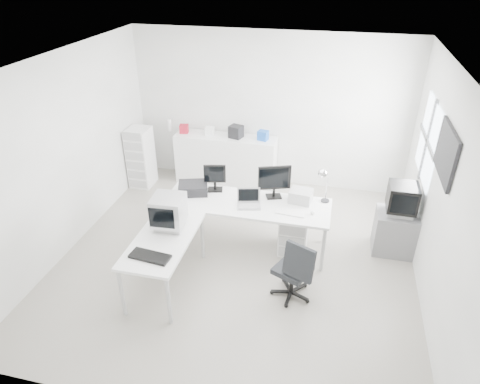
% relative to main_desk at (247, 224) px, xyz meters
% --- Properties ---
extents(floor, '(5.00, 5.00, 0.01)m').
position_rel_main_desk_xyz_m(floor, '(-0.07, -0.35, -0.38)').
color(floor, beige).
rests_on(floor, ground).
extents(ceiling, '(5.00, 5.00, 0.01)m').
position_rel_main_desk_xyz_m(ceiling, '(-0.07, -0.35, 2.42)').
color(ceiling, white).
rests_on(ceiling, back_wall).
extents(back_wall, '(5.00, 0.02, 2.80)m').
position_rel_main_desk_xyz_m(back_wall, '(-0.07, 2.15, 1.02)').
color(back_wall, white).
rests_on(back_wall, floor).
extents(left_wall, '(0.02, 5.00, 2.80)m').
position_rel_main_desk_xyz_m(left_wall, '(-2.57, -0.35, 1.02)').
color(left_wall, white).
rests_on(left_wall, floor).
extents(right_wall, '(0.02, 5.00, 2.80)m').
position_rel_main_desk_xyz_m(right_wall, '(2.43, -0.35, 1.02)').
color(right_wall, white).
rests_on(right_wall, floor).
extents(window, '(0.02, 1.20, 1.10)m').
position_rel_main_desk_xyz_m(window, '(2.41, 0.85, 1.23)').
color(window, white).
rests_on(window, right_wall).
extents(wall_picture, '(0.04, 0.90, 0.60)m').
position_rel_main_desk_xyz_m(wall_picture, '(2.40, -0.25, 1.52)').
color(wall_picture, black).
rests_on(wall_picture, right_wall).
extents(main_desk, '(2.40, 0.80, 0.75)m').
position_rel_main_desk_xyz_m(main_desk, '(0.00, 0.00, 0.00)').
color(main_desk, white).
rests_on(main_desk, floor).
extents(side_desk, '(0.70, 1.40, 0.75)m').
position_rel_main_desk_xyz_m(side_desk, '(-0.85, -1.10, 0.00)').
color(side_desk, white).
rests_on(side_desk, floor).
extents(drawer_pedestal, '(0.40, 0.50, 0.60)m').
position_rel_main_desk_xyz_m(drawer_pedestal, '(0.70, 0.05, -0.08)').
color(drawer_pedestal, white).
rests_on(drawer_pedestal, floor).
extents(inkjet_printer, '(0.51, 0.45, 0.15)m').
position_rel_main_desk_xyz_m(inkjet_printer, '(-0.85, 0.10, 0.45)').
color(inkjet_printer, black).
rests_on(inkjet_printer, main_desk).
extents(lcd_monitor_small, '(0.36, 0.26, 0.41)m').
position_rel_main_desk_xyz_m(lcd_monitor_small, '(-0.55, 0.25, 0.58)').
color(lcd_monitor_small, black).
rests_on(lcd_monitor_small, main_desk).
extents(lcd_monitor_large, '(0.52, 0.34, 0.50)m').
position_rel_main_desk_xyz_m(lcd_monitor_large, '(0.35, 0.25, 0.62)').
color(lcd_monitor_large, black).
rests_on(lcd_monitor_large, main_desk).
extents(laptop, '(0.37, 0.38, 0.20)m').
position_rel_main_desk_xyz_m(laptop, '(0.05, -0.10, 0.48)').
color(laptop, '#B7B7BA').
rests_on(laptop, main_desk).
extents(white_keyboard, '(0.42, 0.16, 0.02)m').
position_rel_main_desk_xyz_m(white_keyboard, '(0.65, -0.15, 0.38)').
color(white_keyboard, white).
rests_on(white_keyboard, main_desk).
extents(white_mouse, '(0.06, 0.06, 0.06)m').
position_rel_main_desk_xyz_m(white_mouse, '(0.95, -0.10, 0.40)').
color(white_mouse, white).
rests_on(white_mouse, main_desk).
extents(laser_printer, '(0.35, 0.31, 0.18)m').
position_rel_main_desk_xyz_m(laser_printer, '(0.75, 0.22, 0.46)').
color(laser_printer, '#ABABAB').
rests_on(laser_printer, main_desk).
extents(desk_lamp, '(0.15, 0.15, 0.44)m').
position_rel_main_desk_xyz_m(desk_lamp, '(1.10, 0.30, 0.59)').
color(desk_lamp, silver).
rests_on(desk_lamp, main_desk).
extents(crt_monitor, '(0.39, 0.39, 0.42)m').
position_rel_main_desk_xyz_m(crt_monitor, '(-0.85, -0.85, 0.59)').
color(crt_monitor, '#B7B7BA').
rests_on(crt_monitor, side_desk).
extents(black_keyboard, '(0.51, 0.25, 0.03)m').
position_rel_main_desk_xyz_m(black_keyboard, '(-0.85, -1.50, 0.39)').
color(black_keyboard, black).
rests_on(black_keyboard, side_desk).
extents(office_chair, '(0.71, 0.71, 0.93)m').
position_rel_main_desk_xyz_m(office_chair, '(0.80, -0.93, 0.09)').
color(office_chair, '#242629').
rests_on(office_chair, floor).
extents(tv_cabinet, '(0.59, 0.49, 0.65)m').
position_rel_main_desk_xyz_m(tv_cabinet, '(2.15, 0.37, -0.05)').
color(tv_cabinet, slate).
rests_on(tv_cabinet, floor).
extents(crt_tv, '(0.50, 0.48, 0.45)m').
position_rel_main_desk_xyz_m(crt_tv, '(2.15, 0.37, 0.50)').
color(crt_tv, black).
rests_on(crt_tv, tv_cabinet).
extents(sideboard, '(1.89, 0.47, 0.94)m').
position_rel_main_desk_xyz_m(sideboard, '(-0.83, 1.89, 0.10)').
color(sideboard, white).
rests_on(sideboard, floor).
extents(clutter_box_a, '(0.18, 0.17, 0.16)m').
position_rel_main_desk_xyz_m(clutter_box_a, '(-1.63, 1.89, 0.65)').
color(clutter_box_a, '#AB182A').
rests_on(clutter_box_a, sideboard).
extents(clutter_box_b, '(0.16, 0.14, 0.15)m').
position_rel_main_desk_xyz_m(clutter_box_b, '(-1.13, 1.89, 0.65)').
color(clutter_box_b, white).
rests_on(clutter_box_b, sideboard).
extents(clutter_box_c, '(0.27, 0.26, 0.22)m').
position_rel_main_desk_xyz_m(clutter_box_c, '(-0.63, 1.89, 0.68)').
color(clutter_box_c, black).
rests_on(clutter_box_c, sideboard).
extents(clutter_box_d, '(0.20, 0.19, 0.17)m').
position_rel_main_desk_xyz_m(clutter_box_d, '(-0.13, 1.89, 0.65)').
color(clutter_box_d, blue).
rests_on(clutter_box_d, sideboard).
extents(clutter_bottle, '(0.07, 0.07, 0.22)m').
position_rel_main_desk_xyz_m(clutter_bottle, '(-1.93, 1.93, 0.68)').
color(clutter_bottle, white).
rests_on(clutter_bottle, sideboard).
extents(filing_cabinet, '(0.39, 0.47, 1.12)m').
position_rel_main_desk_xyz_m(filing_cabinet, '(-2.35, 1.45, 0.19)').
color(filing_cabinet, white).
rests_on(filing_cabinet, floor).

